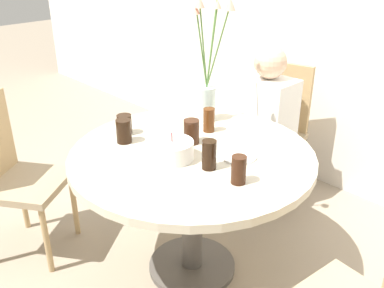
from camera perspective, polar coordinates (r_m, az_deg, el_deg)
The scene contains 15 objects.
ground_plane at distance 2.47m, azimuth -0.00°, elevation -16.12°, with size 16.00×16.00×0.00m, color gray.
wall_back at distance 2.99m, azimuth 20.27°, elevation 17.54°, with size 8.00×0.05×2.60m.
dining_table at distance 2.12m, azimuth -0.00°, elevation -3.99°, with size 1.18×1.18×0.72m.
chair_right_flank at distance 2.96m, azimuth 11.01°, elevation 2.70°, with size 0.47×0.47×0.91m.
chair_far_back at distance 2.53m, azimuth -22.98°, elevation -3.14°, with size 0.56×0.56×0.91m.
birthday_cake at distance 1.98m, azimuth -2.66°, elevation -0.81°, with size 0.20×0.20×0.13m.
flower_vase at distance 2.35m, azimuth 2.16°, elevation 8.38°, with size 0.25×0.23×0.74m.
side_plate at distance 2.02m, azimuth 6.23°, elevation -1.61°, with size 0.17×0.17×0.01m.
drink_glass_0 at distance 1.79m, azimuth 6.24°, elevation -3.43°, with size 0.06×0.06×0.12m.
drink_glass_1 at distance 2.26m, azimuth 2.27°, elevation 3.22°, with size 0.06×0.06×0.13m.
drink_glass_2 at distance 2.26m, azimuth -8.99°, elevation 2.59°, with size 0.08×0.08×0.10m.
drink_glass_3 at distance 2.16m, azimuth -9.09°, elevation 1.71°, with size 0.08×0.08×0.12m.
drink_glass_4 at distance 2.12m, azimuth -0.08°, elevation 1.66°, with size 0.08×0.08×0.12m.
drink_glass_5 at distance 1.89m, azimuth 2.30°, elevation -1.44°, with size 0.07×0.07×0.14m.
person_boy at distance 2.83m, azimuth 9.66°, elevation 1.43°, with size 0.34×0.24×1.07m.
Camera 1 is at (1.32, -1.28, 1.65)m, focal length 40.00 mm.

